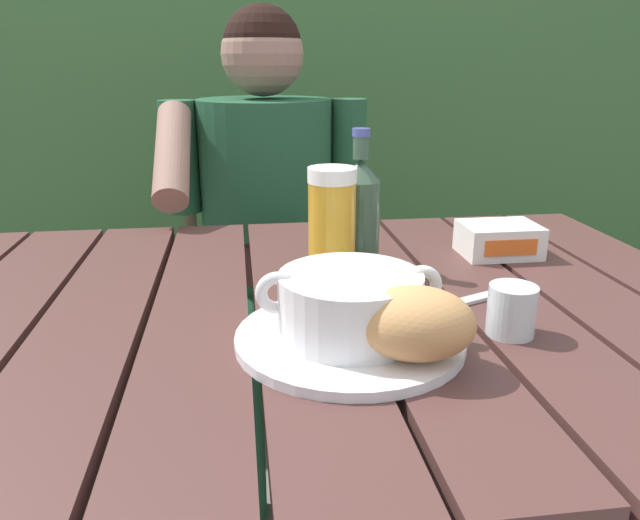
# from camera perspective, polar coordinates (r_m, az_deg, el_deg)

# --- Properties ---
(dining_table) EXTENTS (1.22, 0.85, 0.78)m
(dining_table) POSITION_cam_1_polar(r_m,az_deg,el_deg) (0.87, -1.67, -10.47)
(dining_table) COLOR #4A2B28
(dining_table) RESTS_ON ground_plane
(hedge_backdrop) EXTENTS (3.76, 0.95, 2.83)m
(hedge_backdrop) POSITION_cam_1_polar(r_m,az_deg,el_deg) (2.58, -9.36, 20.95)
(hedge_backdrop) COLOR #365C32
(hedge_backdrop) RESTS_ON ground_plane
(chair_near_diner) EXTENTS (0.46, 0.46, 0.89)m
(chair_near_diner) POSITION_cam_1_polar(r_m,az_deg,el_deg) (1.75, -5.04, -3.26)
(chair_near_diner) COLOR #413223
(chair_near_diner) RESTS_ON ground_plane
(person_eating) EXTENTS (0.48, 0.47, 1.21)m
(person_eating) POSITION_cam_1_polar(r_m,az_deg,el_deg) (1.47, -5.04, 3.46)
(person_eating) COLOR #1F4C30
(person_eating) RESTS_ON ground_plane
(serving_plate) EXTENTS (0.27, 0.27, 0.01)m
(serving_plate) POSITION_cam_1_polar(r_m,az_deg,el_deg) (0.71, 2.80, -7.35)
(serving_plate) COLOR white
(serving_plate) RESTS_ON dining_table
(soup_bowl) EXTENTS (0.22, 0.17, 0.08)m
(soup_bowl) POSITION_cam_1_polar(r_m,az_deg,el_deg) (0.69, 2.86, -4.04)
(soup_bowl) COLOR white
(soup_bowl) RESTS_ON serving_plate
(bread_roll) EXTENTS (0.15, 0.12, 0.08)m
(bread_roll) POSITION_cam_1_polar(r_m,az_deg,el_deg) (0.65, 8.96, -5.90)
(bread_roll) COLOR tan
(bread_roll) RESTS_ON serving_plate
(beer_glass) EXTENTS (0.07, 0.07, 0.17)m
(beer_glass) POSITION_cam_1_polar(r_m,az_deg,el_deg) (0.88, 1.12, 3.31)
(beer_glass) COLOR gold
(beer_glass) RESTS_ON dining_table
(beer_bottle) EXTENTS (0.06, 0.06, 0.22)m
(beer_bottle) POSITION_cam_1_polar(r_m,az_deg,el_deg) (0.93, 3.75, 4.48)
(beer_bottle) COLOR #35503C
(beer_bottle) RESTS_ON dining_table
(water_glass_small) EXTENTS (0.06, 0.06, 0.06)m
(water_glass_small) POSITION_cam_1_polar(r_m,az_deg,el_deg) (0.76, 17.63, -4.54)
(water_glass_small) COLOR silver
(water_glass_small) RESTS_ON dining_table
(butter_tub) EXTENTS (0.13, 0.10, 0.05)m
(butter_tub) POSITION_cam_1_polar(r_m,az_deg,el_deg) (1.06, 16.52, 1.86)
(butter_tub) COLOR white
(butter_tub) RESTS_ON dining_table
(table_knife) EXTENTS (0.16, 0.08, 0.01)m
(table_knife) POSITION_cam_1_polar(r_m,az_deg,el_deg) (0.83, 12.40, -4.06)
(table_knife) COLOR silver
(table_knife) RESTS_ON dining_table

